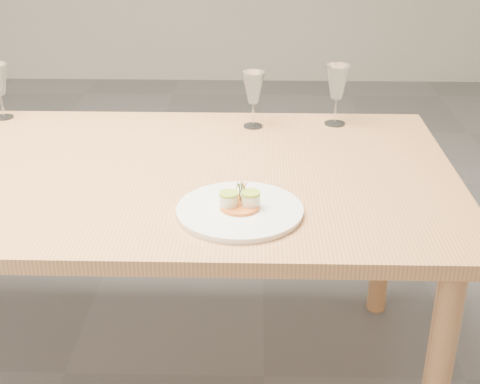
{
  "coord_description": "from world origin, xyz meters",
  "views": [
    {
      "loc": [
        0.63,
        -1.74,
        1.52
      ],
      "look_at": [
        0.59,
        -0.25,
        0.8
      ],
      "focal_mm": 50.0,
      "sensor_mm": 36.0,
      "label": 1
    }
  ],
  "objects_px": {
    "dinner_plate": "(240,209)",
    "dining_table": "(39,189)",
    "wine_glass_3": "(253,89)",
    "wine_glass_4": "(337,83)"
  },
  "relations": [
    {
      "from": "dining_table",
      "to": "wine_glass_3",
      "type": "distance_m",
      "value": 0.75
    },
    {
      "from": "dinner_plate",
      "to": "wine_glass_3",
      "type": "bearing_deg",
      "value": 87.54
    },
    {
      "from": "dinner_plate",
      "to": "wine_glass_4",
      "type": "relative_size",
      "value": 1.57
    },
    {
      "from": "dinner_plate",
      "to": "wine_glass_4",
      "type": "xyz_separation_m",
      "value": [
        0.3,
        0.66,
        0.13
      ]
    },
    {
      "from": "dinner_plate",
      "to": "dining_table",
      "type": "bearing_deg",
      "value": 155.69
    },
    {
      "from": "dining_table",
      "to": "wine_glass_4",
      "type": "bearing_deg",
      "value": 23.71
    },
    {
      "from": "wine_glass_3",
      "to": "wine_glass_4",
      "type": "bearing_deg",
      "value": 6.73
    },
    {
      "from": "dinner_plate",
      "to": "wine_glass_3",
      "type": "xyz_separation_m",
      "value": [
        0.03,
        0.63,
        0.12
      ]
    },
    {
      "from": "dinner_plate",
      "to": "wine_glass_4",
      "type": "distance_m",
      "value": 0.74
    },
    {
      "from": "wine_glass_4",
      "to": "wine_glass_3",
      "type": "bearing_deg",
      "value": -173.27
    }
  ]
}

